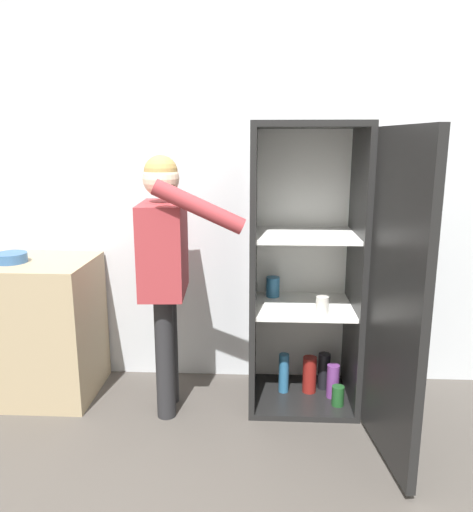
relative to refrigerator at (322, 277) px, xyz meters
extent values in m
plane|color=#4C4742|center=(-0.34, -0.54, -0.84)|extent=(12.00, 12.00, 0.00)
cube|color=silver|center=(-0.34, 0.44, 0.43)|extent=(7.00, 0.06, 2.55)
cube|color=black|center=(-0.10, 0.10, -0.82)|extent=(0.66, 0.58, 0.04)
cube|color=black|center=(-0.10, 0.10, 0.87)|extent=(0.66, 0.58, 0.04)
cube|color=white|center=(-0.10, 0.37, 0.03)|extent=(0.66, 0.03, 1.66)
cube|color=black|center=(-0.41, 0.10, 0.03)|extent=(0.04, 0.58, 1.66)
cube|color=black|center=(0.21, 0.10, 0.03)|extent=(0.03, 0.58, 1.66)
cube|color=white|center=(-0.10, 0.10, -0.22)|extent=(0.59, 0.51, 0.02)
cube|color=white|center=(-0.10, 0.10, 0.23)|extent=(0.59, 0.51, 0.02)
cube|color=black|center=(0.30, -0.52, 0.03)|extent=(0.13, 0.66, 1.66)
cylinder|color=black|center=(0.06, 0.17, -0.69)|extent=(0.08, 0.08, 0.24)
cylinder|color=teal|center=(-0.21, 0.11, -0.68)|extent=(0.06, 0.06, 0.26)
cylinder|color=teal|center=(-0.28, 0.25, -0.14)|extent=(0.09, 0.09, 0.13)
cylinder|color=#723884|center=(0.10, 0.06, -0.70)|extent=(0.08, 0.08, 0.22)
cylinder|color=beige|center=(0.00, -0.06, -0.15)|extent=(0.08, 0.08, 0.10)
cylinder|color=maroon|center=(-0.04, 0.12, -0.69)|extent=(0.09, 0.09, 0.24)
cylinder|color=#1E5123|center=(0.12, -0.04, -0.74)|extent=(0.08, 0.08, 0.12)
cylinder|color=#262628|center=(-0.93, 0.02, -0.46)|extent=(0.11, 0.11, 0.75)
cylinder|color=#262628|center=(-0.92, -0.16, -0.46)|extent=(0.11, 0.11, 0.75)
cube|color=#9E3338|center=(-0.93, -0.07, 0.18)|extent=(0.27, 0.46, 0.53)
sphere|color=beige|center=(-0.93, -0.07, 0.58)|extent=(0.21, 0.21, 0.21)
sphere|color=#AD894C|center=(-0.93, -0.07, 0.61)|extent=(0.19, 0.19, 0.19)
cylinder|color=#9E3338|center=(-0.94, 0.18, 0.15)|extent=(0.09, 0.09, 0.50)
cylinder|color=#9E3338|center=(-0.69, -0.30, 0.45)|extent=(0.50, 0.12, 0.29)
cube|color=tan|center=(-1.81, 0.09, -0.39)|extent=(0.76, 0.59, 0.89)
cylinder|color=#335B8E|center=(-1.90, 0.05, 0.08)|extent=(0.20, 0.20, 0.06)
camera|label=1|loc=(-0.36, -2.86, 0.79)|focal=35.00mm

